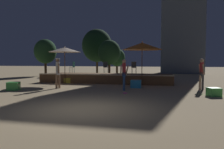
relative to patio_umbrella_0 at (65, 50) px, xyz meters
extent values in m
plane|color=tan|center=(4.41, -8.06, -2.50)|extent=(120.00, 120.00, 0.00)
cube|color=brown|center=(2.84, 1.59, -2.18)|extent=(10.05, 3.00, 0.64)
cube|color=#CCB793|center=(2.84, 0.13, -1.82)|extent=(10.05, 0.12, 0.08)
cylinder|color=brown|center=(0.00, 0.00, -1.34)|extent=(0.05, 0.05, 2.33)
cone|color=beige|center=(0.00, 0.00, 0.00)|extent=(2.33, 2.33, 0.35)
sphere|color=beige|center=(0.00, 0.00, 0.22)|extent=(0.08, 0.08, 0.08)
cylinder|color=brown|center=(5.72, 0.02, -1.28)|extent=(0.05, 0.05, 2.44)
cone|color=orange|center=(5.72, 0.02, 0.18)|extent=(2.70, 2.70, 0.49)
sphere|color=orange|center=(5.72, 0.02, 0.46)|extent=(0.08, 0.08, 0.08)
cube|color=yellow|center=(0.14, 0.30, -2.31)|extent=(0.53, 0.53, 0.40)
cube|color=#4CC651|center=(9.49, -3.96, -2.30)|extent=(0.67, 0.67, 0.40)
cube|color=#4CC651|center=(-1.22, -4.20, -2.27)|extent=(0.79, 0.79, 0.46)
cube|color=#2D9EDB|center=(5.49, -1.47, -2.26)|extent=(0.65, 0.65, 0.48)
cube|color=#2D9EDB|center=(6.68, 0.55, -2.27)|extent=(0.45, 0.45, 0.48)
cylinder|color=tan|center=(4.97, -2.81, -2.09)|extent=(0.13, 0.13, 0.82)
cylinder|color=#2D4C7F|center=(5.00, -2.99, -2.09)|extent=(0.13, 0.13, 0.82)
cylinder|color=#2D4C7F|center=(4.98, -2.90, -1.61)|extent=(0.21, 0.21, 0.24)
cylinder|color=#B22D33|center=(4.98, -2.90, -1.27)|extent=(0.21, 0.21, 0.63)
cylinder|color=tan|center=(4.81, -2.93, -1.34)|extent=(0.11, 0.09, 0.56)
cylinder|color=tan|center=(5.15, -2.87, -1.34)|extent=(0.23, 0.11, 0.56)
sphere|color=tan|center=(4.98, -2.90, -0.85)|extent=(0.22, 0.22, 0.22)
cylinder|color=#997051|center=(0.81, -2.92, -2.07)|extent=(0.13, 0.13, 0.86)
cylinder|color=#997051|center=(0.94, -2.79, -2.07)|extent=(0.13, 0.13, 0.86)
cylinder|color=white|center=(0.87, -2.85, -1.57)|extent=(0.22, 0.22, 0.24)
cylinder|color=beige|center=(0.87, -2.85, -1.22)|extent=(0.22, 0.22, 0.66)
cylinder|color=#997051|center=(1.01, -2.98, -1.28)|extent=(0.13, 0.12, 0.59)
cylinder|color=#997051|center=(0.74, -2.73, -1.28)|extent=(0.13, 0.12, 0.59)
sphere|color=#997051|center=(0.87, -2.85, -0.77)|extent=(0.23, 0.23, 0.23)
cylinder|color=white|center=(0.87, -2.85, -0.70)|extent=(0.26, 0.26, 0.07)
cylinder|color=#3F3F47|center=(9.40, -1.50, -2.08)|extent=(0.13, 0.13, 0.84)
cylinder|color=tan|center=(9.24, -1.58, -2.08)|extent=(0.13, 0.13, 0.84)
cylinder|color=#3F3F47|center=(9.32, -1.54, -1.58)|extent=(0.22, 0.22, 0.24)
cylinder|color=#B22D33|center=(9.32, -1.54, -1.24)|extent=(0.22, 0.22, 0.64)
cylinder|color=tan|center=(9.24, -1.38, -1.31)|extent=(0.16, 0.21, 0.58)
cylinder|color=tan|center=(9.39, -1.70, -1.31)|extent=(0.16, 0.22, 0.58)
sphere|color=tan|center=(9.32, -1.54, -0.80)|extent=(0.23, 0.23, 0.23)
cylinder|color=#2D3338|center=(2.65, 1.61, -1.56)|extent=(0.02, 0.02, 0.45)
cylinder|color=#2D3338|center=(2.91, 1.77, -1.56)|extent=(0.02, 0.02, 0.45)
cylinder|color=#2D3338|center=(2.49, 1.87, -1.56)|extent=(0.02, 0.02, 0.45)
cylinder|color=#2D3338|center=(2.75, 2.02, -1.56)|extent=(0.02, 0.02, 0.45)
cylinder|color=#2D3338|center=(2.70, 1.82, -1.33)|extent=(0.40, 0.40, 0.02)
cube|color=#2D3338|center=(2.61, 1.96, -1.11)|extent=(0.32, 0.21, 0.45)
cylinder|color=#47474C|center=(4.91, 1.06, -1.56)|extent=(0.02, 0.02, 0.45)
cylinder|color=#47474C|center=(5.20, 1.13, -1.56)|extent=(0.02, 0.02, 0.45)
cylinder|color=#47474C|center=(4.84, 1.35, -1.56)|extent=(0.02, 0.02, 0.45)
cylinder|color=#47474C|center=(5.13, 1.42, -1.56)|extent=(0.02, 0.02, 0.45)
cylinder|color=#47474C|center=(5.02, 1.24, -1.33)|extent=(0.40, 0.40, 0.02)
cube|color=#47474C|center=(4.98, 1.41, -1.11)|extent=(0.36, 0.12, 0.45)
cylinder|color=#1E4C47|center=(-0.23, 1.65, -1.56)|extent=(0.02, 0.02, 0.45)
cylinder|color=#1E4C47|center=(-0.25, 1.35, -1.56)|extent=(0.02, 0.02, 0.45)
cylinder|color=#1E4C47|center=(0.07, 1.63, -1.56)|extent=(0.02, 0.02, 0.45)
cylinder|color=#1E4C47|center=(0.05, 1.33, -1.56)|extent=(0.02, 0.02, 0.45)
cylinder|color=#1E4C47|center=(-0.09, 1.49, -1.33)|extent=(0.40, 0.40, 0.02)
cube|color=#1E4C47|center=(0.08, 1.48, -1.11)|extent=(0.04, 0.36, 0.45)
cylinder|color=#E54C99|center=(5.24, -4.03, -2.49)|extent=(0.24, 0.24, 0.03)
cylinder|color=#3D2B1C|center=(-6.08, 7.77, -1.68)|extent=(0.28, 0.28, 1.64)
ellipsoid|color=#1E4223|center=(-6.08, 7.77, 0.28)|extent=(2.54, 2.54, 2.80)
cylinder|color=#3D2B1C|center=(1.00, 9.79, -1.75)|extent=(0.28, 0.28, 1.50)
ellipsoid|color=#19381E|center=(1.00, 9.79, 0.18)|extent=(2.63, 2.63, 2.89)
cylinder|color=#3D2B1C|center=(-1.73, 13.87, -1.53)|extent=(0.28, 0.28, 1.96)
ellipsoid|color=black|center=(-1.73, 13.87, 1.30)|extent=(4.10, 4.10, 4.52)
cylinder|color=#3D2B1C|center=(1.19, 13.32, -1.90)|extent=(0.28, 0.28, 1.20)
ellipsoid|color=#1E4223|center=(1.19, 13.32, -0.35)|extent=(2.13, 2.13, 2.34)
cube|color=#4C5666|center=(9.60, 16.63, 4.95)|extent=(5.54, 3.99, 14.91)
camera|label=1|loc=(7.11, -15.04, -0.85)|focal=35.00mm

